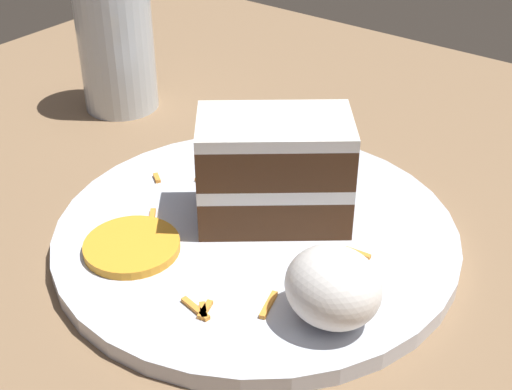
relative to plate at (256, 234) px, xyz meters
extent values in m
plane|color=black|center=(0.02, 0.06, -0.04)|extent=(6.00, 6.00, 0.00)
cube|color=#846647|center=(0.02, 0.06, -0.02)|extent=(1.04, 0.80, 0.03)
cylinder|color=silver|center=(0.00, 0.00, 0.00)|extent=(0.30, 0.30, 0.01)
cube|color=#4C2D19|center=(0.00, 0.02, 0.02)|extent=(0.13, 0.12, 0.03)
cube|color=white|center=(0.00, 0.02, 0.04)|extent=(0.13, 0.12, 0.01)
cube|color=#4C2D19|center=(0.00, 0.02, 0.06)|extent=(0.13, 0.12, 0.03)
cube|color=white|center=(0.00, 0.02, 0.08)|extent=(0.13, 0.12, 0.01)
ellipsoid|color=white|center=(0.10, -0.05, 0.03)|extent=(0.06, 0.06, 0.05)
cylinder|color=orange|center=(-0.05, -0.08, 0.01)|extent=(0.07, 0.07, 0.01)
cube|color=orange|center=(0.03, -0.09, 0.01)|extent=(0.01, 0.01, 0.00)
cube|color=orange|center=(-0.07, -0.04, 0.01)|extent=(0.01, 0.01, 0.00)
cube|color=orange|center=(0.06, -0.06, 0.01)|extent=(0.01, 0.03, 0.00)
cube|color=orange|center=(0.03, -0.10, 0.01)|extent=(0.03, 0.01, 0.00)
cube|color=orange|center=(0.08, 0.02, 0.01)|extent=(0.02, 0.01, 0.00)
cube|color=orange|center=(0.03, -0.09, 0.01)|extent=(0.01, 0.02, 0.00)
cube|color=orange|center=(-0.11, 0.00, 0.01)|extent=(0.01, 0.01, 0.00)
cube|color=orange|center=(-0.08, 0.03, 0.01)|extent=(0.00, 0.02, 0.00)
cylinder|color=silver|center=(-0.25, 0.10, 0.06)|extent=(0.07, 0.07, 0.13)
cylinder|color=silver|center=(-0.25, 0.10, 0.02)|extent=(0.06, 0.06, 0.04)
camera|label=1|loc=(0.26, -0.34, 0.31)|focal=50.00mm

